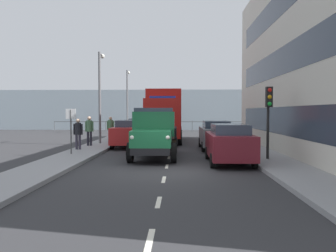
% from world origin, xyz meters
% --- Properties ---
extents(ground_plane, '(80.00, 80.00, 0.00)m').
position_xyz_m(ground_plane, '(0.00, -7.80, 0.00)').
color(ground_plane, '#2D2D30').
extents(sidewalk_left, '(2.03, 39.47, 0.15)m').
position_xyz_m(sidewalk_left, '(-4.63, -7.80, 0.07)').
color(sidewalk_left, gray).
rests_on(sidewalk_left, ground_plane).
extents(sidewalk_right, '(2.03, 39.47, 0.15)m').
position_xyz_m(sidewalk_right, '(4.63, -7.80, 0.07)').
color(sidewalk_right, gray).
rests_on(sidewalk_right, ground_plane).
extents(road_centreline_markings, '(0.12, 36.33, 0.01)m').
position_xyz_m(road_centreline_markings, '(0.00, -7.89, 0.00)').
color(road_centreline_markings, silver).
rests_on(road_centreline_markings, ground_plane).
extents(sea_horizon, '(80.00, 0.80, 5.00)m').
position_xyz_m(sea_horizon, '(0.00, -30.54, 2.50)').
color(sea_horizon, '#84939E').
rests_on(sea_horizon, ground_plane).
extents(seawall_railing, '(28.08, 0.08, 1.20)m').
position_xyz_m(seawall_railing, '(-0.00, -26.94, 0.92)').
color(seawall_railing, '#4C5156').
rests_on(seawall_railing, ground_plane).
extents(truck_vintage_green, '(2.17, 5.64, 2.43)m').
position_xyz_m(truck_vintage_green, '(0.69, -3.49, 1.18)').
color(truck_vintage_green, black).
rests_on(truck_vintage_green, ground_plane).
extents(lorry_cargo_red, '(2.58, 8.20, 3.87)m').
position_xyz_m(lorry_cargo_red, '(0.61, -13.06, 2.08)').
color(lorry_cargo_red, red).
rests_on(lorry_cargo_red, ground_plane).
extents(car_maroon_kerbside_near, '(1.84, 4.19, 1.72)m').
position_xyz_m(car_maroon_kerbside_near, '(-2.67, -2.05, 0.90)').
color(car_maroon_kerbside_near, maroon).
rests_on(car_maroon_kerbside_near, ground_plane).
extents(car_grey_kerbside_1, '(1.83, 4.30, 1.72)m').
position_xyz_m(car_grey_kerbside_1, '(-2.67, -7.70, 0.90)').
color(car_grey_kerbside_1, slate).
rests_on(car_grey_kerbside_1, ground_plane).
extents(car_red_oppositeside_0, '(1.89, 4.55, 1.72)m').
position_xyz_m(car_red_oppositeside_0, '(2.67, -9.05, 0.90)').
color(car_red_oppositeside_0, '#B21E1E').
rests_on(car_red_oppositeside_0, ground_plane).
extents(car_black_oppositeside_1, '(1.94, 4.50, 1.72)m').
position_xyz_m(car_black_oppositeside_1, '(2.67, -14.85, 0.90)').
color(car_black_oppositeside_1, black).
rests_on(car_black_oppositeside_1, ground_plane).
extents(pedestrian_with_bag, '(0.53, 0.34, 1.71)m').
position_xyz_m(pedestrian_with_bag, '(5.15, -6.19, 1.16)').
color(pedestrian_with_bag, '#383342').
rests_on(pedestrian_with_bag, sidewalk_right).
extents(pedestrian_in_dark_coat, '(0.53, 0.34, 1.81)m').
position_xyz_m(pedestrian_in_dark_coat, '(5.08, -8.36, 1.23)').
color(pedestrian_in_dark_coat, black).
rests_on(pedestrian_in_dark_coat, sidewalk_right).
extents(pedestrian_by_lamp, '(0.53, 0.34, 1.76)m').
position_xyz_m(pedestrian_by_lamp, '(4.32, -11.20, 1.19)').
color(pedestrian_by_lamp, '#4C473D').
rests_on(pedestrian_by_lamp, sidewalk_right).
extents(traffic_light_near, '(0.28, 0.41, 3.20)m').
position_xyz_m(traffic_light_near, '(-4.47, -2.49, 2.47)').
color(traffic_light_near, black).
rests_on(traffic_light_near, sidewalk_left).
extents(lamp_post_promenade, '(0.32, 1.14, 6.10)m').
position_xyz_m(lamp_post_promenade, '(4.82, -10.29, 3.81)').
color(lamp_post_promenade, '#59595B').
rests_on(lamp_post_promenade, sidewalk_right).
extents(lamp_post_far, '(0.32, 1.14, 6.37)m').
position_xyz_m(lamp_post_far, '(4.82, -22.67, 3.95)').
color(lamp_post_far, '#59595B').
rests_on(lamp_post_far, sidewalk_right).
extents(street_sign, '(0.50, 0.07, 2.25)m').
position_xyz_m(street_sign, '(4.88, -4.07, 1.68)').
color(street_sign, '#4C4C4C').
rests_on(street_sign, sidewalk_right).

